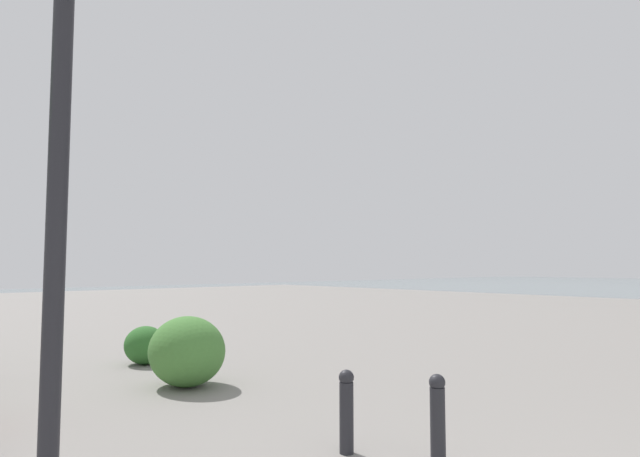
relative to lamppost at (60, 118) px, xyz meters
name	(u,v)px	position (x,y,z in m)	size (l,w,h in m)	color
lamppost	(60,118)	(0.00, 0.00, 0.00)	(0.98, 0.28, 3.94)	#232328
bollard_near	(438,418)	(-1.46, -2.45, -2.26)	(0.13, 0.13, 0.72)	#232328
bollard_mid	(346,409)	(-0.76, -2.12, -2.27)	(0.13, 0.13, 0.69)	#232328
shrub_round	(187,351)	(2.40, -2.33, -2.18)	(1.07, 0.97, 0.91)	#477F38
shrub_wide	(145,345)	(4.29, -2.60, -2.33)	(0.71, 0.64, 0.61)	#2D6628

